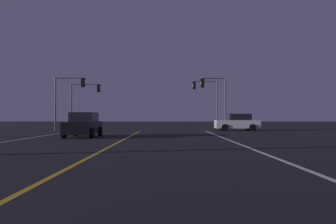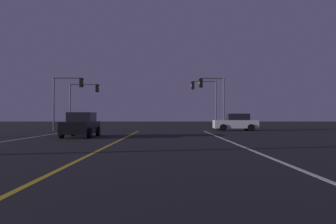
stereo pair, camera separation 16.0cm
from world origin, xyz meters
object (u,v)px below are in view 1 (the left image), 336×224
traffic_light_near_right (212,92)px  traffic_light_far_left (84,95)px  car_oncoming (82,125)px  traffic_light_far_right (204,93)px  car_crossing_side (236,122)px  traffic_light_near_left (68,91)px

traffic_light_near_right → traffic_light_far_left: size_ratio=1.01×
car_oncoming → traffic_light_near_right: traffic_light_near_right is taller
traffic_light_far_right → car_crossing_side: bearing=119.1°
car_crossing_side → traffic_light_far_left: (-16.31, 4.82, 3.03)m
traffic_light_far_right → traffic_light_far_left: 13.63m
car_oncoming → traffic_light_near_right: 14.51m
car_crossing_side → traffic_light_near_right: traffic_light_near_right is taller
car_oncoming → car_crossing_side: bearing=129.5°
traffic_light_near_right → traffic_light_near_left: size_ratio=0.99×
traffic_light_far_right → traffic_light_near_right: bearing=91.8°
traffic_light_near_left → traffic_light_far_right: size_ratio=0.96×
car_crossing_side → traffic_light_far_right: size_ratio=0.79×
car_crossing_side → traffic_light_near_left: bearing=2.4°
car_crossing_side → traffic_light_far_left: bearing=-16.5°
traffic_light_near_left → traffic_light_far_left: traffic_light_near_left is taller
traffic_light_near_left → traffic_light_near_right: bearing=0.0°
car_crossing_side → traffic_light_near_left: traffic_light_near_left is taller
car_crossing_side → traffic_light_near_right: (-2.50, -0.68, 3.03)m
car_oncoming → traffic_light_near_right: bearing=133.8°
car_crossing_side → traffic_light_near_left: size_ratio=0.82×
car_oncoming → traffic_light_far_left: traffic_light_far_left is taller
traffic_light_near_left → traffic_light_far_left: (0.22, 5.50, -0.05)m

